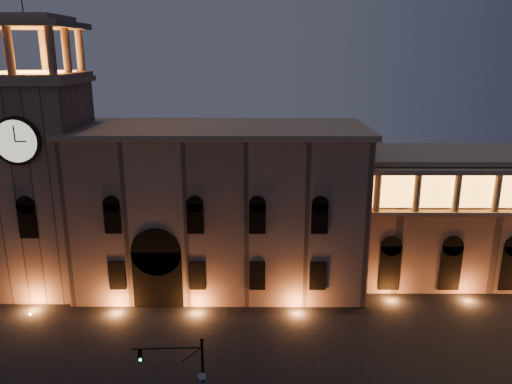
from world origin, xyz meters
TOP-DOWN VIEW (x-y plane):
  - government_building at (-2.08, 21.93)m, footprint 30.80×12.80m
  - clock_tower at (-20.50, 20.98)m, footprint 9.80×9.80m
  - traffic_light at (-2.49, -0.50)m, footprint 4.92×0.64m

SIDE VIEW (x-z plane):
  - traffic_light at x=-2.49m, z-range 0.17..6.92m
  - government_building at x=-2.08m, z-range -0.03..17.57m
  - clock_tower at x=-20.50m, z-range -3.70..28.70m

